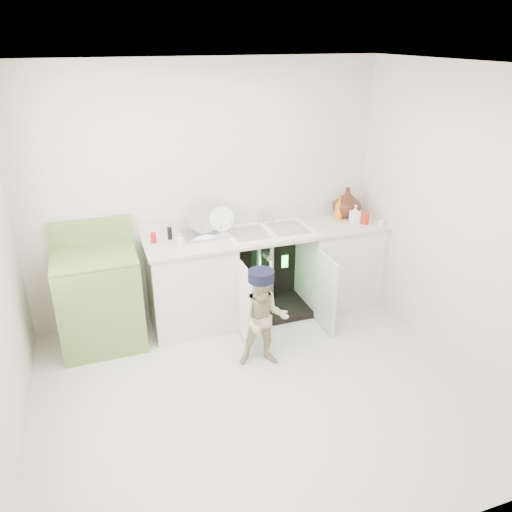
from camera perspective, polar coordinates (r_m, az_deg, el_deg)
The scene contains 5 objects.
ground at distance 4.22m, azimuth 0.06°, elevation -15.34°, with size 3.50×3.50×0.00m, color beige.
room_shell at distance 3.56m, azimuth 0.07°, elevation 0.39°, with size 6.00×5.50×1.26m.
counter_run at distance 5.10m, azimuth 1.66°, elevation -1.57°, with size 2.44×1.02×1.21m.
avocado_stove at distance 4.80m, azimuth -17.46°, elevation -4.59°, with size 0.73×0.65×1.13m.
repair_worker at distance 4.29m, azimuth 0.89°, elevation -7.12°, with size 0.67×0.72×0.90m.
Camera 1 is at (-1.08, -3.07, 2.69)m, focal length 35.00 mm.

